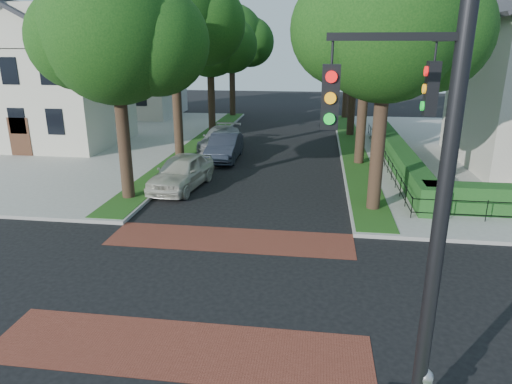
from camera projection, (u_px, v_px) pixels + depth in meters
ground at (211, 282)px, 13.77m from camera, size 120.00×120.00×0.00m
sidewalk_nw at (15, 139)px, 34.19m from camera, size 30.00×30.00×0.15m
crosswalk_far at (231, 239)px, 16.78m from camera, size 9.00×2.20×0.01m
crosswalk_near at (179, 349)px, 10.75m from camera, size 9.00×2.20×0.01m
grass_strip_ne at (353, 148)px, 31.02m from camera, size 1.60×29.80×0.02m
grass_strip_nw at (198, 143)px, 32.43m from camera, size 1.60×29.80×0.02m
tree_right_near at (390, 23)px, 17.52m from camera, size 7.75×6.67×10.66m
tree_right_mid at (370, 23)px, 24.96m from camera, size 8.25×7.09×11.22m
tree_right_far at (357, 44)px, 33.75m from camera, size 7.25×6.23×9.74m
tree_right_back at (350, 40)px, 42.13m from camera, size 7.50×6.45×10.20m
tree_left_near at (119, 34)px, 19.05m from camera, size 7.50×6.45×10.20m
tree_left_mid at (176, 17)px, 26.27m from camera, size 8.00×6.88×11.48m
tree_left_far at (212, 41)px, 35.11m from camera, size 7.00×6.02×9.86m
tree_left_back at (233, 39)px, 43.52m from camera, size 7.75×6.66×10.44m
hedge_main_road at (398, 154)px, 26.68m from camera, size 1.00×18.00×1.20m
fence_main_road at (383, 156)px, 26.83m from camera, size 0.06×18.00×0.90m
house_left_near at (48, 72)px, 31.19m from camera, size 10.00×9.00×10.14m
house_left_far at (129, 64)px, 44.39m from camera, size 10.00×9.00×10.14m
traffic_signal at (429, 180)px, 7.53m from camera, size 2.17×2.00×8.00m
parked_car_front at (182, 172)px, 22.59m from camera, size 2.58×5.15×1.69m
parked_car_middle at (224, 147)px, 28.25m from camera, size 1.83×4.92×1.61m
parked_car_rear at (220, 138)px, 31.15m from camera, size 2.40×5.26×1.49m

